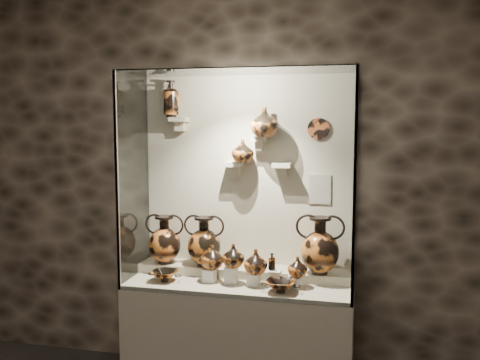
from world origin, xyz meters
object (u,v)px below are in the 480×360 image
amphora_right (320,245)px  kylix_left (165,275)px  lekythos_tall (171,96)px  ovoid_vase_a (243,151)px  amphora_mid (204,241)px  jug_b (233,256)px  lekythos_small (272,261)px  ovoid_vase_b (264,122)px  jug_c (256,262)px  jug_a (212,257)px  kylix_right (281,285)px  amphora_left (165,239)px  jug_e (298,267)px

amphora_right → kylix_left: 1.19m
lekythos_tall → ovoid_vase_a: bearing=12.8°
amphora_mid → jug_b: 0.35m
lekythos_small → ovoid_vase_b: 1.04m
amphora_mid → lekythos_tall: (-0.29, 0.09, 1.13)m
amphora_mid → lekythos_small: bearing=-36.4°
amphora_mid → lekythos_small: amphora_mid is taller
lekythos_small → lekythos_tall: bearing=-174.4°
jug_b → lekythos_small: jug_b is taller
jug_b → jug_c: size_ratio=0.96×
kylix_left → lekythos_tall: size_ratio=0.77×
amphora_mid → ovoid_vase_b: (0.47, 0.05, 0.93)m
amphora_mid → lekythos_tall: lekythos_tall is taller
amphora_mid → jug_c: amphora_mid is taller
jug_a → kylix_left: (-0.35, -0.08, -0.14)m
kylix_right → ovoid_vase_b: ovoid_vase_b is taller
amphora_left → ovoid_vase_b: bearing=11.2°
amphora_mid → kylix_left: bearing=-152.8°
amphora_right → amphora_mid: bearing=174.2°
kylix_right → jug_c: bearing=154.4°
jug_a → ovoid_vase_a: size_ratio=1.01×
amphora_mid → jug_a: amphora_mid is taller
jug_b → kylix_left: 0.55m
ovoid_vase_a → amphora_left: bearing=170.8°
jug_c → ovoid_vase_a: (-0.16, 0.27, 0.80)m
amphora_right → kylix_left: bearing=-173.3°
jug_e → lekythos_tall: 1.65m
jug_a → lekythos_small: (0.46, -0.01, 0.00)m
amphora_right → kylix_right: (-0.25, -0.29, -0.23)m
amphora_mid → jug_c: 0.50m
lekythos_tall → jug_c: bearing=-6.4°
amphora_mid → jug_a: 0.22m
amphora_left → amphora_mid: size_ratio=0.98×
amphora_mid → jug_b: size_ratio=2.25×
jug_b → kylix_left: size_ratio=0.69×
jug_b → ovoid_vase_b: (0.18, 0.25, 0.98)m
kylix_right → ovoid_vase_a: (-0.36, 0.38, 0.92)m
ovoid_vase_b → jug_e: bearing=-18.0°
jug_a → lekythos_tall: (-0.41, 0.26, 1.21)m
amphora_left → jug_c: (0.79, -0.20, -0.08)m
jug_e → ovoid_vase_b: (-0.29, 0.22, 1.05)m
lekythos_tall → jug_a: bearing=-18.0°
jug_c → kylix_left: size_ratio=0.72×
ovoid_vase_a → kylix_left: bearing=-164.4°
jug_b → ovoid_vase_a: (0.01, 0.27, 0.76)m
jug_e → ovoid_vase_a: (-0.46, 0.24, 0.82)m
jug_c → kylix_right: bearing=-22.6°
amphora_right → jug_a: amphora_right is taller
amphora_right → jug_e: size_ratio=2.92×
jug_b → ovoid_vase_a: ovoid_vase_a is taller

